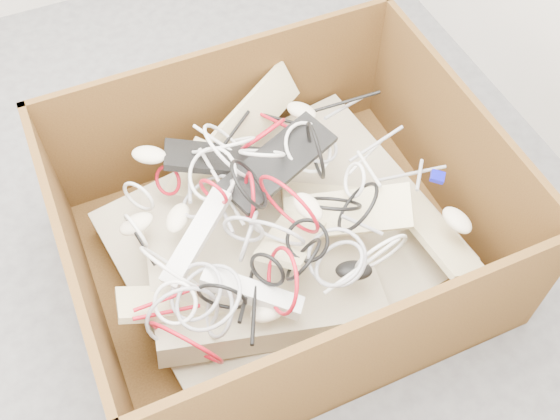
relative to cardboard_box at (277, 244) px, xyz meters
name	(u,v)px	position (x,y,z in m)	size (l,w,h in m)	color
ground	(181,227)	(-0.26, 0.29, -0.14)	(3.00, 3.00, 0.00)	#48484A
cardboard_box	(277,244)	(0.00, 0.00, 0.00)	(1.32, 1.10, 0.59)	#402710
keyboard_pile	(287,210)	(0.05, 0.03, 0.14)	(1.11, 1.05, 0.32)	beige
mice_scatter	(269,212)	(-0.03, -0.01, 0.22)	(1.04, 0.74, 0.21)	beige
power_strip_left	(196,237)	(-0.27, -0.02, 0.24)	(0.33, 0.06, 0.04)	silver
power_strip_right	(252,292)	(-0.18, -0.24, 0.20)	(0.30, 0.06, 0.04)	silver
vga_plug	(437,177)	(0.54, -0.09, 0.20)	(0.04, 0.04, 0.02)	#0C0DB4
cable_tangle	(255,222)	(-0.09, -0.05, 0.26)	(1.13, 0.88, 0.50)	silver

